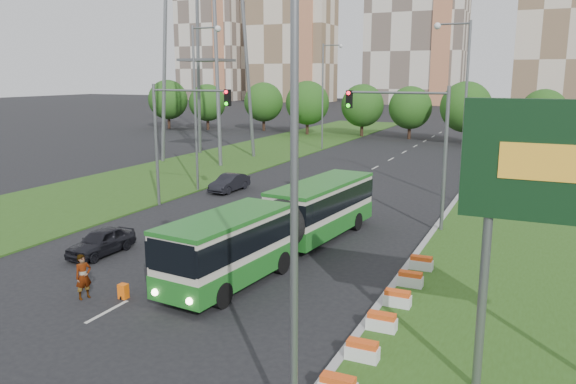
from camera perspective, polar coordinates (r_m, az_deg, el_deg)
The scene contains 19 objects.
ground at distance 25.11m, azimuth -3.38°, elevation -8.13°, with size 360.00×360.00×0.00m, color black.
grass_median at distance 30.13m, azimuth 27.15°, elevation -5.88°, with size 14.00×60.00×0.15m, color #2B4F16.
median_kerb at distance 30.48m, azimuth 14.00°, elevation -4.68°, with size 0.30×60.00×0.18m, color #9C9C9C.
left_verge at distance 54.96m, azimuth -7.88°, elevation 2.80°, with size 12.00×110.00×0.10m, color #2B4F16.
lane_markings at distance 44.05m, azimuth 5.30°, elevation 0.56°, with size 0.20×100.00×0.01m, color #BABAB3, non-canonical shape.
flower_planters at distance 20.53m, azimuth 10.31°, elevation -11.65°, with size 1.10×11.50×0.60m, color silver, non-canonical shape.
traffic_mast_median at distance 31.65m, azimuth 12.88°, elevation 5.70°, with size 5.76×0.32×8.00m.
traffic_mast_left at distance 36.90m, azimuth -11.32°, elevation 6.60°, with size 5.76×0.32×8.00m.
street_lamps at distance 34.01m, azimuth -0.11°, elevation 7.50°, with size 36.00×60.00×12.00m, color slate, non-canonical shape.
tree_line at distance 75.97m, azimuth 23.80°, elevation 7.76°, with size 120.00×8.00×9.00m, color #1B4713, non-canonical shape.
apartment_tower_west at distance 187.66m, azimuth 0.43°, elevation 16.54°, with size 26.00×15.00×48.00m, color beige.
apartment_tower_cwest at distance 175.49m, azimuth 13.03°, elevation 17.23°, with size 28.00×15.00×52.00m, color beige.
apartment_tower_ceast at distance 171.68m, azimuth 26.73°, elevation 16.10°, with size 25.00×15.00×50.00m, color beige.
midrise_west at distance 201.32m, azimuth -7.65°, elevation 14.40°, with size 22.00×14.00×36.00m, color beige.
articulated_bus at distance 26.82m, azimuth -0.45°, elevation -3.22°, with size 2.47×15.87×2.61m.
car_left_near at distance 28.77m, azimuth -18.45°, elevation -4.80°, with size 1.50×3.73×1.27m, color black.
car_left_far at distance 42.21m, azimuth -5.97°, elevation 0.94°, with size 1.36×3.91×1.29m, color black.
pedestrian at distance 23.37m, azimuth -20.07°, elevation -8.08°, with size 0.65×0.43×1.79m, color gray.
shopping_trolley at distance 23.10m, azimuth -16.39°, elevation -9.66°, with size 0.34×0.36×0.59m.
Camera 1 is at (11.08, -20.85, 8.56)m, focal length 35.00 mm.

